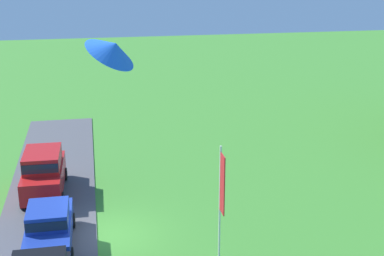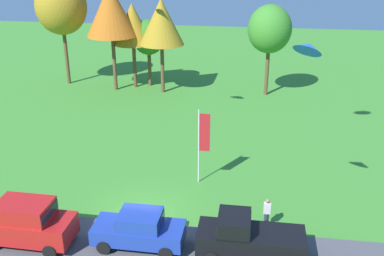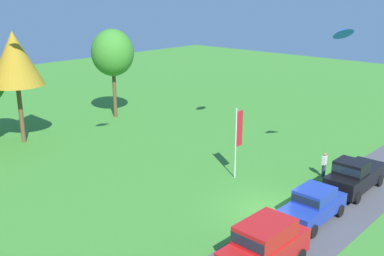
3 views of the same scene
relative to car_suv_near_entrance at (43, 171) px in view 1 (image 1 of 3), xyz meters
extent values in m
plane|color=#3D842D|center=(4.93, 3.07, -1.30)|extent=(120.00, 120.00, 0.00)
cube|color=#4C4C51|center=(4.93, 0.30, -1.27)|extent=(36.00, 4.40, 0.06)
cube|color=red|center=(0.00, 0.00, -0.35)|extent=(4.63, 1.98, 1.10)
cube|color=red|center=(0.00, 0.00, 0.62)|extent=(2.63, 1.81, 0.84)
cube|color=#19232D|center=(0.00, 0.00, 0.62)|extent=(2.68, 1.77, 0.46)
cylinder|color=black|center=(-1.58, -0.87, -0.90)|extent=(0.68, 0.25, 0.68)
cylinder|color=black|center=(-1.55, 0.93, -0.90)|extent=(0.68, 0.25, 0.68)
cylinder|color=black|center=(1.55, -0.93, -0.90)|extent=(0.68, 0.25, 0.68)
cylinder|color=black|center=(1.58, 0.87, -0.90)|extent=(0.68, 0.25, 0.68)
cube|color=#1E389E|center=(5.44, 0.58, -0.50)|extent=(4.41, 1.82, 0.80)
cube|color=#1E389E|center=(5.54, 0.58, 0.25)|extent=(2.01, 1.65, 0.70)
cube|color=#19232D|center=(5.54, 0.58, 0.25)|extent=(2.05, 1.62, 0.38)
cylinder|color=black|center=(3.95, -0.26, -0.90)|extent=(0.68, 0.24, 0.68)
cylinder|color=black|center=(3.95, 1.45, -0.90)|extent=(0.68, 0.24, 0.68)
cylinder|color=black|center=(6.94, 1.43, -0.90)|extent=(0.68, 0.24, 0.68)
cylinder|color=silver|center=(7.45, 7.34, 1.09)|extent=(0.08, 0.08, 4.77)
cube|color=red|center=(7.80, 7.34, 2.05)|extent=(0.64, 0.04, 2.39)
cone|color=blue|center=(12.84, 3.21, 8.18)|extent=(1.80, 1.79, 1.01)
camera|label=1|loc=(25.97, 2.67, 10.36)|focal=50.00mm
camera|label=2|loc=(10.63, -16.93, 12.47)|focal=42.00mm
camera|label=3|loc=(-14.85, -9.41, 10.53)|focal=42.00mm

